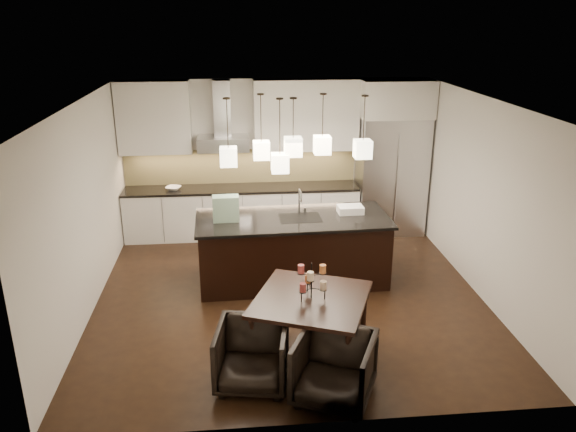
{
  "coord_description": "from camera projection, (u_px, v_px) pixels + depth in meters",
  "views": [
    {
      "loc": [
        -0.71,
        -7.29,
        3.87
      ],
      "look_at": [
        0.0,
        0.2,
        1.15
      ],
      "focal_mm": 35.0,
      "sensor_mm": 36.0,
      "label": 1
    }
  ],
  "objects": [
    {
      "name": "faucet",
      "position": [
        299.0,
        202.0,
        8.35
      ],
      "size": [
        0.12,
        0.27,
        0.42
      ],
      "primitive_type": null,
      "rotation": [
        0.0,
        0.0,
        0.03
      ],
      "color": "silver",
      "rests_on": "island_top"
    },
    {
      "name": "wall_right",
      "position": [
        482.0,
        198.0,
        7.97
      ],
      "size": [
        0.02,
        5.5,
        2.8
      ],
      "primitive_type": "cube",
      "color": "silver",
      "rests_on": "ground"
    },
    {
      "name": "hood_chimney",
      "position": [
        222.0,
        108.0,
        9.75
      ],
      "size": [
        0.3,
        0.28,
        0.96
      ],
      "primitive_type": "cube",
      "color": "#B7B7BA",
      "rests_on": "hood_canopy"
    },
    {
      "name": "pendant_e",
      "position": [
        363.0,
        149.0,
        8.08
      ],
      "size": [
        0.24,
        0.24,
        0.26
      ],
      "primitive_type": "cube",
      "color": "#FDF4CA",
      "rests_on": "ceiling"
    },
    {
      "name": "upper_cab_right",
      "position": [
        306.0,
        115.0,
        9.92
      ],
      "size": [
        1.85,
        0.35,
        1.25
      ],
      "primitive_type": "cube",
      "color": "silver",
      "rests_on": "wall_back"
    },
    {
      "name": "refrigerator",
      "position": [
        391.0,
        176.0,
        10.25
      ],
      "size": [
        1.2,
        0.72,
        2.15
      ],
      "primitive_type": "cube",
      "color": "#B7B7BA",
      "rests_on": "floor"
    },
    {
      "name": "candle_b",
      "position": [
        308.0,
        278.0,
        6.61
      ],
      "size": [
        0.1,
        0.1,
        0.1
      ],
      "primitive_type": "cylinder",
      "rotation": [
        0.0,
        0.0,
        -0.38
      ],
      "color": "#C97038",
      "rests_on": "candelabra"
    },
    {
      "name": "pendant_a",
      "position": [
        229.0,
        157.0,
        7.85
      ],
      "size": [
        0.24,
        0.24,
        0.26
      ],
      "primitive_type": "cube",
      "color": "#FDF4CA",
      "rests_on": "ceiling"
    },
    {
      "name": "food_container",
      "position": [
        350.0,
        209.0,
        8.49
      ],
      "size": [
        0.39,
        0.28,
        0.11
      ],
      "primitive_type": "cube",
      "rotation": [
        0.0,
        0.0,
        0.03
      ],
      "color": "silver",
      "rests_on": "island_top"
    },
    {
      "name": "fruit_bowl",
      "position": [
        173.0,
        188.0,
        9.94
      ],
      "size": [
        0.33,
        0.33,
        0.06
      ],
      "primitive_type": "imported",
      "rotation": [
        0.0,
        0.0,
        -0.32
      ],
      "color": "silver",
      "rests_on": "countertop"
    },
    {
      "name": "armchair_right",
      "position": [
        334.0,
        369.0,
        5.88
      ],
      "size": [
        1.04,
        1.06,
        0.73
      ],
      "primitive_type": "imported",
      "rotation": [
        0.0,
        0.0,
        -0.42
      ],
      "color": "black",
      "rests_on": "floor"
    },
    {
      "name": "fridge_panel",
      "position": [
        396.0,
        98.0,
        9.78
      ],
      "size": [
        1.26,
        0.72,
        0.65
      ],
      "primitive_type": "cube",
      "color": "silver",
      "rests_on": "refrigerator"
    },
    {
      "name": "pendant_c",
      "position": [
        293.0,
        147.0,
        7.83
      ],
      "size": [
        0.24,
        0.24,
        0.26
      ],
      "primitive_type": "cube",
      "color": "#FDF4CA",
      "rests_on": "ceiling"
    },
    {
      "name": "lower_cabinets",
      "position": [
        243.0,
        212.0,
        10.27
      ],
      "size": [
        4.21,
        0.62,
        0.88
      ],
      "primitive_type": "cube",
      "color": "silver",
      "rests_on": "floor"
    },
    {
      "name": "ceiling",
      "position": [
        289.0,
        101.0,
        7.25
      ],
      "size": [
        5.5,
        5.5,
        0.02
      ],
      "primitive_type": "cube",
      "color": "white",
      "rests_on": "wall_back"
    },
    {
      "name": "backsplash",
      "position": [
        241.0,
        166.0,
        10.28
      ],
      "size": [
        4.21,
        0.02,
        0.63
      ],
      "primitive_type": "cube",
      "color": "tan",
      "rests_on": "countertop"
    },
    {
      "name": "wall_front",
      "position": [
        319.0,
        300.0,
        5.14
      ],
      "size": [
        5.5,
        0.02,
        2.8
      ],
      "primitive_type": "cube",
      "color": "silver",
      "rests_on": "ground"
    },
    {
      "name": "island_body",
      "position": [
        293.0,
        251.0,
        8.49
      ],
      "size": [
        2.81,
        1.2,
        0.98
      ],
      "primitive_type": "cube",
      "rotation": [
        0.0,
        0.0,
        0.03
      ],
      "color": "black",
      "rests_on": "floor"
    },
    {
      "name": "candle_d",
      "position": [
        323.0,
        269.0,
        6.48
      ],
      "size": [
        0.1,
        0.1,
        0.1
      ],
      "primitive_type": "cylinder",
      "rotation": [
        0.0,
        0.0,
        -0.38
      ],
      "color": "#C97038",
      "rests_on": "candelabra"
    },
    {
      "name": "candelabra",
      "position": [
        311.0,
        280.0,
        6.46
      ],
      "size": [
        0.47,
        0.47,
        0.44
      ],
      "primitive_type": null,
      "rotation": [
        0.0,
        0.0,
        -0.38
      ],
      "color": "black",
      "rests_on": "dining_table"
    },
    {
      "name": "pendant_b",
      "position": [
        261.0,
        150.0,
        8.24
      ],
      "size": [
        0.24,
        0.24,
        0.26
      ],
      "primitive_type": "cube",
      "color": "#FDF4CA",
      "rests_on": "ceiling"
    },
    {
      "name": "candle_e",
      "position": [
        301.0,
        269.0,
        6.48
      ],
      "size": [
        0.1,
        0.1,
        0.1
      ],
      "primitive_type": "cylinder",
      "rotation": [
        0.0,
        0.0,
        -0.38
      ],
      "color": "#A73D3A",
      "rests_on": "candelabra"
    },
    {
      "name": "pendant_d",
      "position": [
        322.0,
        145.0,
        8.25
      ],
      "size": [
        0.24,
        0.24,
        0.26
      ],
      "primitive_type": "cube",
      "color": "#FDF4CA",
      "rests_on": "ceiling"
    },
    {
      "name": "upper_cab_left",
      "position": [
        154.0,
        118.0,
        9.68
      ],
      "size": [
        1.25,
        0.35,
        1.25
      ],
      "primitive_type": "cube",
      "color": "silver",
      "rests_on": "wall_back"
    },
    {
      "name": "hood_canopy",
      "position": [
        223.0,
        143.0,
        9.86
      ],
      "size": [
        0.9,
        0.52,
        0.24
      ],
      "primitive_type": "cube",
      "color": "#B7B7BA",
      "rests_on": "wall_back"
    },
    {
      "name": "island_top",
      "position": [
        293.0,
        219.0,
        8.32
      ],
      "size": [
        2.9,
        1.29,
        0.04
      ],
      "primitive_type": "cube",
      "rotation": [
        0.0,
        0.0,
        0.03
      ],
      "color": "black",
      "rests_on": "island_body"
    },
    {
      "name": "tote_bag",
      "position": [
        226.0,
        208.0,
        8.12
      ],
      "size": [
        0.38,
        0.21,
        0.38
      ],
      "primitive_type": "cube",
      "rotation": [
        0.0,
        0.0,
        0.03
      ],
      "color": "#1C5D38",
      "rests_on": "island_top"
    },
    {
      "name": "wall_left",
      "position": [
        84.0,
        210.0,
        7.48
      ],
      "size": [
        0.02,
        5.5,
        2.8
      ],
      "primitive_type": "cube",
      "color": "silver",
      "rests_on": "ground"
    },
    {
      "name": "countertop",
      "position": [
        242.0,
        188.0,
        10.12
      ],
      "size": [
        4.21,
        0.66,
        0.04
      ],
      "primitive_type": "cube",
      "color": "black",
      "rests_on": "lower_cabinets"
    },
    {
      "name": "candle_a",
      "position": [
        323.0,
        285.0,
        6.44
      ],
      "size": [
        0.1,
        0.1,
        0.1
      ],
      "primitive_type": "cylinder",
      "rotation": [
        0.0,
        0.0,
        -0.38
      ],
      "color": "beige",
      "rests_on": "candelabra"
    },
    {
      "name": "pendant_f",
      "position": [
        280.0,
        163.0,
        7.86
      ],
      "size": [
        0.24,
        0.24,
        0.26
      ],
      "primitive_type": "cube",
      "color": "#FDF4CA",
      "rests_on": "ceiling"
    },
    {
      "name": "candle_f",
      "position": [
        311.0,
        276.0,
        6.3
      ],
      "size": [
        0.1,
        0.1,
        0.1
      ],
      "primitive_type": "cylinder",
      "rotation": [
        0.0,
        0.0,
        -0.38
      ],
      "color": "beige",
      "rests_on": "candelabra"
    },
    {
      "name": "dining_table",
      "position": [
        311.0,
        326.0,
        6.67
      ],
      "size": [
        1.63,
        1.63,
        0.75
      ],
      "primitive_type": null,
      "rotation": [
        0.0,
        0.0,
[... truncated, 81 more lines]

